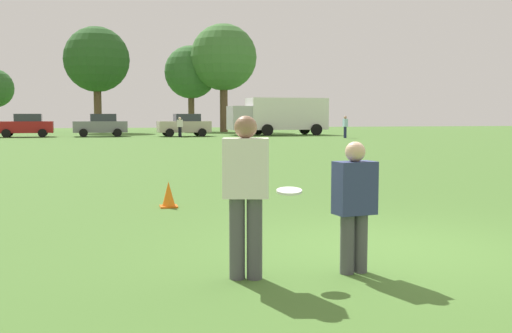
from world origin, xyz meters
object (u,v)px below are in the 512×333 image
Objects in this scene: parked_car_center at (101,125)px; bystander_far_jogger at (345,126)px; parked_car_mid_right at (185,125)px; traffic_cone at (169,195)px; player_defender at (355,200)px; frisbee at (289,191)px; box_truck at (280,115)px; parked_car_mid_left at (26,125)px; bystander_sideline_watcher at (180,126)px; player_thrower at (246,188)px.

bystander_far_jogger is (17.92, -7.53, 0.01)m from parked_car_center.
parked_car_center and parked_car_mid_right have the same top height.
player_defender is at bearing -73.20° from traffic_cone.
traffic_cone is 0.11× the size of parked_car_center.
parked_car_center is at bearing 93.66° from frisbee.
box_truck is at bearing 75.07° from player_defender.
parked_car_mid_left is at bearing 177.91° from parked_car_center.
traffic_cone is at bearing -96.62° from bystander_sideline_watcher.
player_defender reaches higher than frisbee.
frisbee is at bearing -86.34° from parked_car_center.
player_thrower is 6.24× the size of frisbee.
bystander_far_jogger reaches higher than frisbee.
traffic_cone is 0.29× the size of bystander_far_jogger.
traffic_cone is at bearing -97.19° from parked_car_mid_right.
traffic_cone is (-0.81, 5.02, -0.68)m from frisbee.
frisbee is at bearing -105.83° from box_truck.
parked_car_mid_right reaches higher than bystander_far_jogger.
box_truck is at bearing -0.60° from parked_car_mid_left.
frisbee is at bearing -80.86° from traffic_cone.
bystander_far_jogger is at bearing -22.78° from parked_car_center.
traffic_cone is 0.31× the size of bystander_sideline_watcher.
parked_car_mid_left and parked_car_center have the same top height.
player_defender is at bearing -2.98° from frisbee.
parked_car_mid_left is at bearing 101.29° from traffic_cone.
frisbee is 43.17m from parked_car_center.
traffic_cone is at bearing 93.92° from player_thrower.
parked_car_mid_left is (-7.64, 38.26, 0.69)m from traffic_cone.
parked_car_center is at bearing 94.61° from player_defender.
frisbee is at bearing -78.96° from parked_car_mid_left.
parked_car_center is at bearing 179.97° from box_truck.
traffic_cone is 0.11× the size of parked_car_mid_right.
traffic_cone is 35.36m from bystander_sideline_watcher.
player_thrower is at bearing -95.87° from parked_car_mid_right.
player_thrower is at bearing -113.74° from bystander_far_jogger.
bystander_far_jogger is at bearing 66.26° from player_thrower.
parked_car_mid_right is at bearing 150.55° from bystander_far_jogger.
bystander_sideline_watcher is (3.27, 40.14, -0.02)m from frisbee.
frisbee is 40.27m from bystander_sideline_watcher.
box_truck is 9.45m from bystander_sideline_watcher.
parked_car_mid_left is (-8.44, 43.29, 0.01)m from frisbee.
traffic_cone is 40.24m from box_truck.
player_defender is 0.33× the size of parked_car_mid_left.
parked_car_mid_right is 0.50× the size of box_truck.
bystander_sideline_watcher is at bearing -15.04° from parked_car_mid_left.
parked_car_mid_left reaches higher than player_thrower.
parked_car_mid_right is at bearing -6.25° from parked_car_mid_left.
bystander_sideline_watcher reaches higher than frisbee.
player_defender is 0.33× the size of parked_car_mid_right.
parked_car_mid_right is at bearing -9.77° from parked_car_center.
bystander_far_jogger is (15.16, 35.55, 0.03)m from frisbee.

